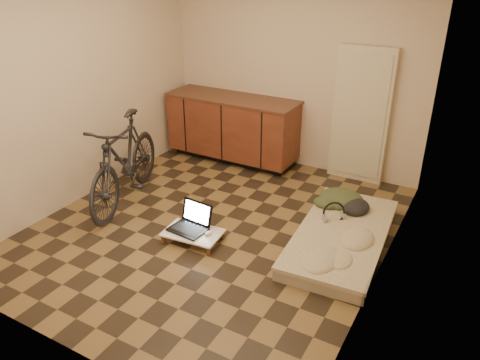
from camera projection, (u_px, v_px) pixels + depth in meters
The scene contains 10 objects.
room_shell at pixel (211, 111), 4.49m from camera, with size 3.50×4.00×2.60m.
cabinets at pixel (233, 128), 6.52m from camera, with size 1.84×0.62×0.91m.
appliance_panel at pixel (361, 116), 5.79m from camera, with size 0.70×0.10×1.70m, color beige.
bicycle at pixel (124, 157), 5.34m from camera, with size 0.52×1.76×1.14m, color black.
futon at pixel (341, 237), 4.73m from camera, with size 0.96×1.80×0.15m.
clothing_pile at pixel (345, 196), 5.14m from camera, with size 0.53×0.44×0.21m, color #384226, non-canonical shape.
headphones at pixel (334, 212), 4.86m from camera, with size 0.26×0.24×0.18m, color black, non-canonical shape.
lap_desk at pixel (193, 233), 4.78m from camera, with size 0.62×0.43×0.10m.
laptop at pixel (191, 224), 4.82m from camera, with size 0.40×0.36×0.25m.
mouse at pixel (208, 233), 4.73m from camera, with size 0.06×0.10×0.03m, color white.
Camera 1 is at (2.36, -3.63, 2.66)m, focal length 35.00 mm.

